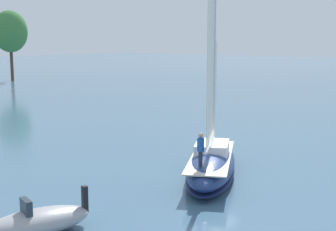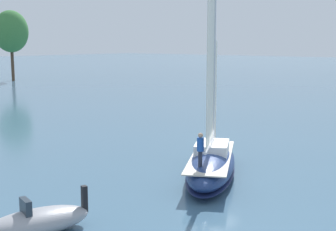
% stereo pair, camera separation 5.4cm
% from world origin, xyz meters
% --- Properties ---
extents(ground_plane, '(400.00, 400.00, 0.00)m').
position_xyz_m(ground_plane, '(0.00, 0.00, 0.00)').
color(ground_plane, '#42667F').
extents(tree_shore_center, '(6.33, 6.33, 13.02)m').
position_xyz_m(tree_shore_center, '(29.14, 64.58, 9.12)').
color(tree_shore_center, '#4C3828').
rests_on(tree_shore_center, ground).
extents(sailboat_main, '(9.03, 6.52, 12.29)m').
position_xyz_m(sailboat_main, '(0.01, 0.00, 0.99)').
color(sailboat_main, navy).
rests_on(sailboat_main, ground).
extents(motor_tender, '(4.39, 2.74, 1.57)m').
position_xyz_m(motor_tender, '(-10.43, 0.85, 0.51)').
color(motor_tender, '#99999E').
rests_on(motor_tender, ground).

